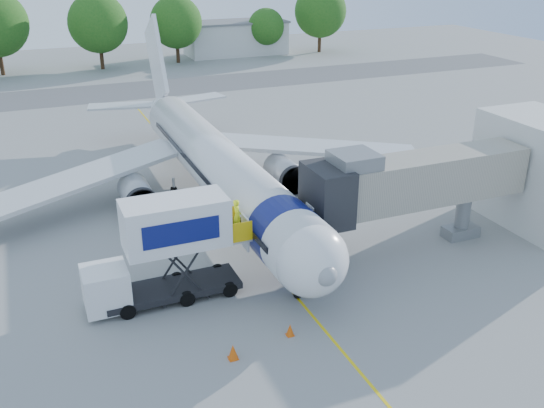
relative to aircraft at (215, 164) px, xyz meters
name	(u,v)px	position (x,y,z in m)	size (l,w,h in m)	color
ground	(236,225)	(0.00, -4.12, -2.95)	(160.00, 160.00, 0.00)	gray
guidance_line	(236,225)	(0.00, -4.12, -2.94)	(0.15, 70.00, 0.01)	yellow
taxiway_strip	(123,91)	(0.00, 37.88, -2.94)	(120.00, 10.00, 0.01)	#59595B
aircraft	(215,164)	(0.00, 0.00, 0.00)	(34.17, 37.73, 11.35)	white
jet_bridge	(406,183)	(7.99, -11.12, 1.39)	(13.90, 3.20, 6.60)	#A59F8D
terminal_stub	(542,172)	(18.50, -11.12, 0.55)	(5.00, 8.00, 7.00)	silver
catering_hiloader	(164,252)	(-6.26, -11.12, -0.19)	(8.50, 2.44, 5.50)	black
ground_tug	(364,363)	(-0.06, -20.50, -2.17)	(4.10, 2.83, 1.49)	white
safety_cone_a	(290,330)	(-1.70, -16.51, -2.65)	(0.39, 0.39, 0.62)	#DC510B
safety_cone_b	(233,352)	(-4.76, -17.13, -2.59)	(0.47, 0.47, 0.75)	#DC510B
outbuilding_right	(236,38)	(22.00, 57.88, -0.29)	(16.40, 7.40, 5.30)	silver
tree_d	(98,23)	(-0.19, 53.43, 3.54)	(8.38, 8.38, 10.68)	#382314
tree_e	(176,22)	(11.28, 54.14, 3.06)	(7.76, 7.76, 9.90)	#382314
tree_f	(266,27)	(26.24, 55.10, 1.55)	(5.83, 5.83, 7.43)	#382314
tree_g	(320,11)	(35.69, 54.57, 3.63)	(8.49, 8.49, 10.83)	#382314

